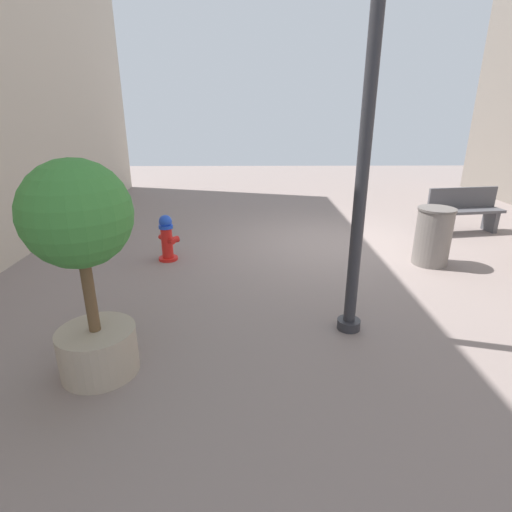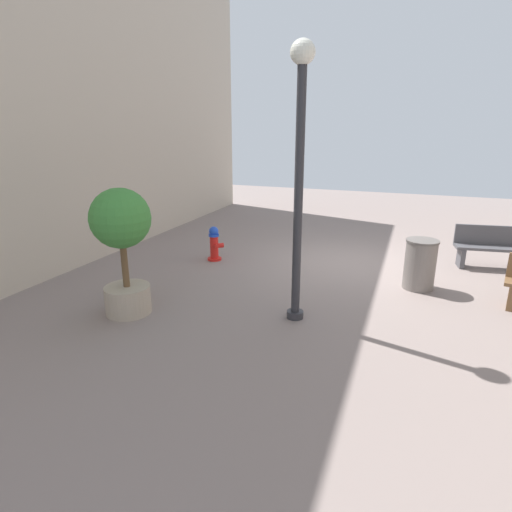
% 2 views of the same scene
% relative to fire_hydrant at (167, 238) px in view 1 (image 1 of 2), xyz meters
% --- Properties ---
extents(ground_plane, '(23.40, 23.40, 0.00)m').
position_rel_fire_hydrant_xyz_m(ground_plane, '(-3.08, -0.85, -0.41)').
color(ground_plane, gray).
extents(fire_hydrant, '(0.38, 0.38, 0.82)m').
position_rel_fire_hydrant_xyz_m(fire_hydrant, '(0.00, 0.00, 0.00)').
color(fire_hydrant, red).
rests_on(fire_hydrant, ground_plane).
extents(bench_near, '(1.63, 0.67, 0.95)m').
position_rel_fire_hydrant_xyz_m(bench_near, '(-6.09, -1.68, 0.08)').
color(bench_near, '#4C4C51').
rests_on(bench_near, ground_plane).
extents(planter_tree, '(0.98, 0.98, 2.15)m').
position_rel_fire_hydrant_xyz_m(planter_tree, '(0.07, 3.23, 0.92)').
color(planter_tree, tan).
rests_on(planter_tree, ground_plane).
extents(street_lamp, '(0.36, 0.36, 4.25)m').
position_rel_fire_hydrant_xyz_m(street_lamp, '(-2.67, 2.42, 2.21)').
color(street_lamp, '#2D2D33').
rests_on(street_lamp, ground_plane).
extents(trash_bin, '(0.62, 0.62, 0.99)m').
position_rel_fire_hydrant_xyz_m(trash_bin, '(-4.58, 0.25, 0.09)').
color(trash_bin, slate).
rests_on(trash_bin, ground_plane).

